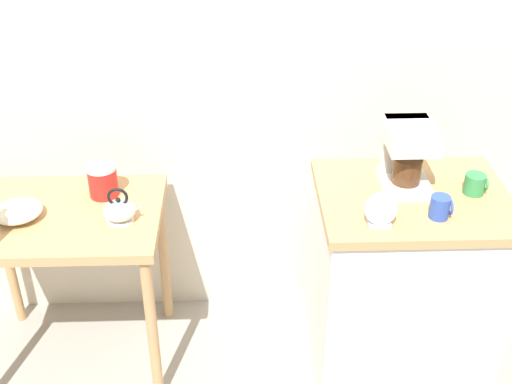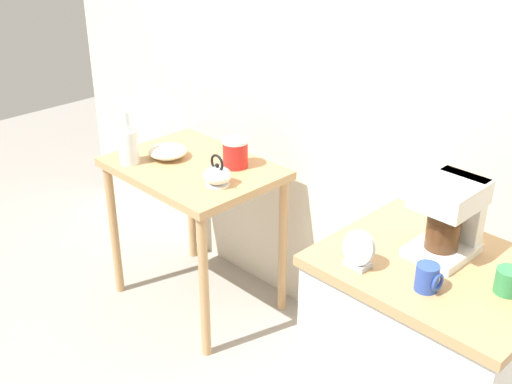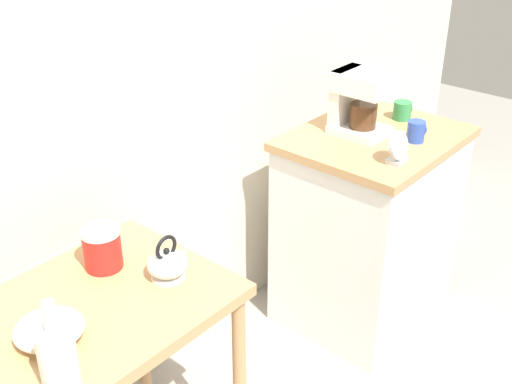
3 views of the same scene
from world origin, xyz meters
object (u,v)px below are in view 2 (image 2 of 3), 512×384
object	(u,v)px
glass_carafe_vase	(128,145)
coffee_maker	(450,214)
canister_enamel	(235,153)
table_clock	(358,251)
teakettle	(217,176)
bowl_stoneware	(168,151)
mug_blue	(428,278)
mug_tall_green	(509,281)

from	to	relation	value
glass_carafe_vase	coffee_maker	xyz separation A→B (m)	(1.57, 0.18, 0.17)
canister_enamel	table_clock	distance (m)	1.13
teakettle	bowl_stoneware	bearing A→B (deg)	175.15
bowl_stoneware	coffee_maker	size ratio (longest dim) A/B	0.73
coffee_maker	glass_carafe_vase	bearing A→B (deg)	-173.46
teakettle	table_clock	xyz separation A→B (m)	(0.94, -0.23, 0.13)
glass_carafe_vase	mug_blue	bearing A→B (deg)	-1.89
glass_carafe_vase	mug_tall_green	distance (m)	1.83
teakettle	coffee_maker	xyz separation A→B (m)	(1.09, 0.05, 0.21)
bowl_stoneware	coffee_maker	xyz separation A→B (m)	(1.49, 0.01, 0.23)
table_clock	mug_blue	bearing A→B (deg)	11.31
glass_carafe_vase	mug_tall_green	bearing A→B (deg)	3.32
bowl_stoneware	mug_tall_green	distance (m)	1.75
mug_blue	mug_tall_green	distance (m)	0.24
table_clock	coffee_maker	bearing A→B (deg)	62.23
bowl_stoneware	canister_enamel	world-z (taller)	canister_enamel
canister_enamel	mug_blue	bearing A→B (deg)	-16.99
bowl_stoneware	canister_enamel	size ratio (longest dim) A/B	1.38
coffee_maker	table_clock	distance (m)	0.33
bowl_stoneware	teakettle	size ratio (longest dim) A/B	1.23
glass_carafe_vase	bowl_stoneware	bearing A→B (deg)	65.05
glass_carafe_vase	mug_tall_green	xyz separation A→B (m)	(1.82, 0.11, 0.07)
glass_carafe_vase	table_clock	world-z (taller)	glass_carafe_vase
coffee_maker	mug_tall_green	bearing A→B (deg)	-16.32
mug_tall_green	coffee_maker	bearing A→B (deg)	163.68
bowl_stoneware	mug_blue	world-z (taller)	mug_blue
bowl_stoneware	mug_tall_green	bearing A→B (deg)	-2.07
teakettle	glass_carafe_vase	distance (m)	0.50
mug_blue	mug_tall_green	bearing A→B (deg)	42.22
bowl_stoneware	teakettle	world-z (taller)	teakettle
glass_carafe_vase	table_clock	distance (m)	1.43
glass_carafe_vase	table_clock	xyz separation A→B (m)	(1.42, -0.10, 0.08)
canister_enamel	coffee_maker	distance (m)	1.21
bowl_stoneware	coffee_maker	world-z (taller)	coffee_maker
teakettle	mug_tall_green	size ratio (longest dim) A/B	1.81
teakettle	mug_blue	bearing A→B (deg)	-9.19
bowl_stoneware	glass_carafe_vase	size ratio (longest dim) A/B	0.74
bowl_stoneware	coffee_maker	distance (m)	1.51
bowl_stoneware	teakettle	bearing A→B (deg)	-4.85
canister_enamel	bowl_stoneware	bearing A→B (deg)	-151.84
coffee_maker	mug_tall_green	distance (m)	0.28
table_clock	teakettle	bearing A→B (deg)	166.09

